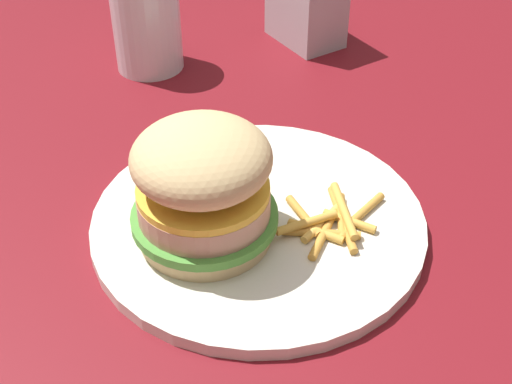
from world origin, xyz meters
The scene contains 6 objects.
ground_plane centered at (0.00, 0.00, 0.00)m, with size 1.60×1.60×0.00m, color maroon.
plate centered at (0.00, 0.01, 0.01)m, with size 0.28×0.28×0.01m, color silver.
sandwich centered at (0.04, -0.02, 0.06)m, with size 0.12×0.12×0.10m.
fries_pile centered at (-0.01, 0.07, 0.02)m, with size 0.10×0.08×0.01m.
drink_glass centered at (-0.20, -0.22, 0.05)m, with size 0.08×0.08×0.10m.
napkin_dispenser centered at (-0.34, -0.09, 0.05)m, with size 0.09×0.06×0.10m, color #B7BABF.
Camera 1 is at (0.40, 0.20, 0.40)m, focal length 49.36 mm.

